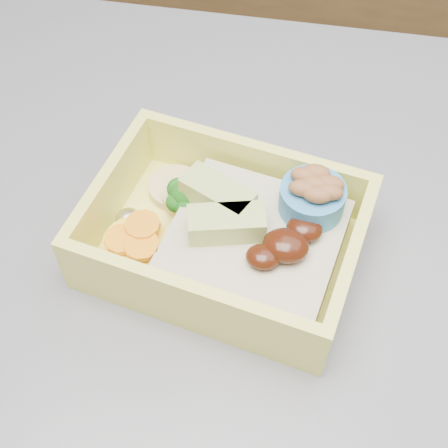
# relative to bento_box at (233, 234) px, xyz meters

# --- Properties ---
(bento_box) EXTENTS (0.22, 0.18, 0.07)m
(bento_box) POSITION_rel_bento_box_xyz_m (0.00, 0.00, 0.00)
(bento_box) COLOR #EFEB62
(bento_box) RESTS_ON island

